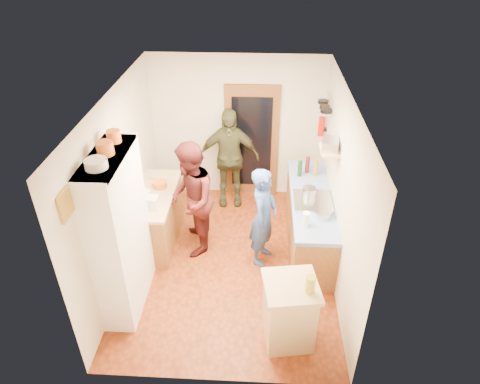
# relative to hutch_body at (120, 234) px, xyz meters

# --- Properties ---
(floor) EXTENTS (3.00, 4.00, 0.02)m
(floor) POSITION_rel_hutch_body_xyz_m (1.30, 0.80, -1.11)
(floor) COLOR brown
(floor) RESTS_ON ground
(ceiling) EXTENTS (3.00, 4.00, 0.02)m
(ceiling) POSITION_rel_hutch_body_xyz_m (1.30, 0.80, 1.51)
(ceiling) COLOR silver
(ceiling) RESTS_ON ground
(wall_back) EXTENTS (3.00, 0.02, 2.60)m
(wall_back) POSITION_rel_hutch_body_xyz_m (1.30, 2.81, 0.20)
(wall_back) COLOR beige
(wall_back) RESTS_ON ground
(wall_front) EXTENTS (3.00, 0.02, 2.60)m
(wall_front) POSITION_rel_hutch_body_xyz_m (1.30, -1.21, 0.20)
(wall_front) COLOR beige
(wall_front) RESTS_ON ground
(wall_left) EXTENTS (0.02, 4.00, 2.60)m
(wall_left) POSITION_rel_hutch_body_xyz_m (-0.21, 0.80, 0.20)
(wall_left) COLOR beige
(wall_left) RESTS_ON ground
(wall_right) EXTENTS (0.02, 4.00, 2.60)m
(wall_right) POSITION_rel_hutch_body_xyz_m (2.81, 0.80, 0.20)
(wall_right) COLOR beige
(wall_right) RESTS_ON ground
(door_frame) EXTENTS (0.95, 0.06, 2.10)m
(door_frame) POSITION_rel_hutch_body_xyz_m (1.55, 2.77, -0.05)
(door_frame) COLOR brown
(door_frame) RESTS_ON ground
(door_glass) EXTENTS (0.70, 0.02, 1.70)m
(door_glass) POSITION_rel_hutch_body_xyz_m (1.55, 2.74, -0.05)
(door_glass) COLOR black
(door_glass) RESTS_ON door_frame
(hutch_body) EXTENTS (0.40, 1.20, 2.20)m
(hutch_body) POSITION_rel_hutch_body_xyz_m (0.00, 0.00, 0.00)
(hutch_body) COLOR white
(hutch_body) RESTS_ON ground
(hutch_top_shelf) EXTENTS (0.40, 1.14, 0.04)m
(hutch_top_shelf) POSITION_rel_hutch_body_xyz_m (0.00, 0.00, 1.08)
(hutch_top_shelf) COLOR white
(hutch_top_shelf) RESTS_ON hutch_body
(plate_stack) EXTENTS (0.24, 0.24, 0.10)m
(plate_stack) POSITION_rel_hutch_body_xyz_m (0.00, -0.28, 1.15)
(plate_stack) COLOR white
(plate_stack) RESTS_ON hutch_top_shelf
(orange_pot_a) EXTENTS (0.19, 0.19, 0.15)m
(orange_pot_a) POSITION_rel_hutch_body_xyz_m (0.00, 0.03, 1.18)
(orange_pot_a) COLOR orange
(orange_pot_a) RESTS_ON hutch_top_shelf
(orange_pot_b) EXTENTS (0.16, 0.16, 0.14)m
(orange_pot_b) POSITION_rel_hutch_body_xyz_m (0.00, 0.35, 1.17)
(orange_pot_b) COLOR orange
(orange_pot_b) RESTS_ON hutch_top_shelf
(left_counter_base) EXTENTS (0.60, 1.40, 0.85)m
(left_counter_base) POSITION_rel_hutch_body_xyz_m (0.10, 1.25, -0.68)
(left_counter_base) COLOR #9B6629
(left_counter_base) RESTS_ON ground
(left_counter_top) EXTENTS (0.64, 1.44, 0.05)m
(left_counter_top) POSITION_rel_hutch_body_xyz_m (0.10, 1.25, -0.23)
(left_counter_top) COLOR #D9B67D
(left_counter_top) RESTS_ON left_counter_base
(toaster) EXTENTS (0.26, 0.17, 0.19)m
(toaster) POSITION_rel_hutch_body_xyz_m (0.15, 0.86, -0.10)
(toaster) COLOR white
(toaster) RESTS_ON left_counter_top
(kettle) EXTENTS (0.18, 0.18, 0.18)m
(kettle) POSITION_rel_hutch_body_xyz_m (0.05, 1.02, -0.11)
(kettle) COLOR white
(kettle) RESTS_ON left_counter_top
(orange_bowl) EXTENTS (0.26, 0.26, 0.10)m
(orange_bowl) POSITION_rel_hutch_body_xyz_m (0.18, 1.43, -0.15)
(orange_bowl) COLOR orange
(orange_bowl) RESTS_ON left_counter_top
(chopping_board) EXTENTS (0.34, 0.27, 0.02)m
(chopping_board) POSITION_rel_hutch_body_xyz_m (0.12, 1.73, -0.19)
(chopping_board) COLOR #D9B67D
(chopping_board) RESTS_ON left_counter_top
(right_counter_base) EXTENTS (0.60, 2.20, 0.84)m
(right_counter_base) POSITION_rel_hutch_body_xyz_m (2.50, 1.30, -0.68)
(right_counter_base) COLOR #9B6629
(right_counter_base) RESTS_ON ground
(right_counter_top) EXTENTS (0.62, 2.22, 0.06)m
(right_counter_top) POSITION_rel_hutch_body_xyz_m (2.50, 1.30, -0.23)
(right_counter_top) COLOR #0D41A4
(right_counter_top) RESTS_ON right_counter_base
(hob) EXTENTS (0.55, 0.58, 0.04)m
(hob) POSITION_rel_hutch_body_xyz_m (2.50, 1.15, -0.18)
(hob) COLOR silver
(hob) RESTS_ON right_counter_top
(pot_on_hob) EXTENTS (0.19, 0.19, 0.13)m
(pot_on_hob) POSITION_rel_hutch_body_xyz_m (2.45, 1.27, -0.10)
(pot_on_hob) COLOR silver
(pot_on_hob) RESTS_ON hob
(bottle_a) EXTENTS (0.08, 0.08, 0.27)m
(bottle_a) POSITION_rel_hutch_body_xyz_m (2.35, 1.89, -0.07)
(bottle_a) COLOR #143F14
(bottle_a) RESTS_ON right_counter_top
(bottle_b) EXTENTS (0.09, 0.09, 0.28)m
(bottle_b) POSITION_rel_hutch_body_xyz_m (2.48, 2.01, -0.06)
(bottle_b) COLOR #591419
(bottle_b) RESTS_ON right_counter_top
(bottle_c) EXTENTS (0.09, 0.09, 0.29)m
(bottle_c) POSITION_rel_hutch_body_xyz_m (2.61, 1.92, -0.06)
(bottle_c) COLOR olive
(bottle_c) RESTS_ON right_counter_top
(paper_towel) EXTENTS (0.12, 0.12, 0.21)m
(paper_towel) POSITION_rel_hutch_body_xyz_m (2.35, 0.56, -0.09)
(paper_towel) COLOR white
(paper_towel) RESTS_ON right_counter_top
(mixing_bowl) EXTENTS (0.30, 0.30, 0.10)m
(mixing_bowl) POSITION_rel_hutch_body_xyz_m (2.60, 0.79, -0.15)
(mixing_bowl) COLOR silver
(mixing_bowl) RESTS_ON right_counter_top
(island_base) EXTENTS (0.63, 0.63, 0.86)m
(island_base) POSITION_rel_hutch_body_xyz_m (2.11, -0.57, -0.67)
(island_base) COLOR #D9B67D
(island_base) RESTS_ON ground
(island_top) EXTENTS (0.71, 0.71, 0.05)m
(island_top) POSITION_rel_hutch_body_xyz_m (2.11, -0.57, -0.22)
(island_top) COLOR #D9B67D
(island_top) RESTS_ON island_base
(cutting_board) EXTENTS (0.39, 0.33, 0.02)m
(cutting_board) POSITION_rel_hutch_body_xyz_m (2.05, -0.53, -0.21)
(cutting_board) COLOR white
(cutting_board) RESTS_ON island_top
(oil_jar) EXTENTS (0.12, 0.12, 0.22)m
(oil_jar) POSITION_rel_hutch_body_xyz_m (2.30, -0.66, -0.08)
(oil_jar) COLOR #AD9E2D
(oil_jar) RESTS_ON island_top
(pan_rail) EXTENTS (0.02, 0.65, 0.02)m
(pan_rail) POSITION_rel_hutch_body_xyz_m (2.76, 2.33, 0.95)
(pan_rail) COLOR silver
(pan_rail) RESTS_ON wall_right
(pan_hang_a) EXTENTS (0.18, 0.18, 0.05)m
(pan_hang_a) POSITION_rel_hutch_body_xyz_m (2.70, 2.15, 0.82)
(pan_hang_a) COLOR black
(pan_hang_a) RESTS_ON pan_rail
(pan_hang_b) EXTENTS (0.16, 0.16, 0.05)m
(pan_hang_b) POSITION_rel_hutch_body_xyz_m (2.70, 2.35, 0.80)
(pan_hang_b) COLOR black
(pan_hang_b) RESTS_ON pan_rail
(pan_hang_c) EXTENTS (0.17, 0.17, 0.05)m
(pan_hang_c) POSITION_rel_hutch_body_xyz_m (2.70, 2.55, 0.81)
(pan_hang_c) COLOR black
(pan_hang_c) RESTS_ON pan_rail
(wall_shelf) EXTENTS (0.26, 0.42, 0.03)m
(wall_shelf) POSITION_rel_hutch_body_xyz_m (2.67, 1.25, 0.60)
(wall_shelf) COLOR #D9B67D
(wall_shelf) RESTS_ON wall_right
(radio) EXTENTS (0.27, 0.33, 0.15)m
(radio) POSITION_rel_hutch_body_xyz_m (2.67, 1.25, 0.69)
(radio) COLOR silver
(radio) RESTS_ON wall_shelf
(ext_bracket) EXTENTS (0.06, 0.10, 0.04)m
(ext_bracket) POSITION_rel_hutch_body_xyz_m (2.77, 2.50, 0.35)
(ext_bracket) COLOR black
(ext_bracket) RESTS_ON wall_right
(fire_extinguisher) EXTENTS (0.11, 0.11, 0.32)m
(fire_extinguisher) POSITION_rel_hutch_body_xyz_m (2.71, 2.50, 0.40)
(fire_extinguisher) COLOR red
(fire_extinguisher) RESTS_ON wall_right
(picture_frame) EXTENTS (0.03, 0.25, 0.30)m
(picture_frame) POSITION_rel_hutch_body_xyz_m (-0.18, -0.75, 0.95)
(picture_frame) COLOR gold
(picture_frame) RESTS_ON wall_left
(person_hob) EXTENTS (0.53, 0.65, 1.56)m
(person_hob) POSITION_rel_hutch_body_xyz_m (1.81, 0.87, -0.32)
(person_hob) COLOR #2D4A8B
(person_hob) RESTS_ON ground
(person_left) EXTENTS (0.80, 0.97, 1.81)m
(person_left) POSITION_rel_hutch_body_xyz_m (0.73, 1.14, -0.19)
(person_left) COLOR #421514
(person_left) RESTS_ON ground
(person_back) EXTENTS (1.09, 0.52, 1.81)m
(person_back) POSITION_rel_hutch_body_xyz_m (1.18, 2.43, -0.20)
(person_back) COLOR #38391F
(person_back) RESTS_ON ground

